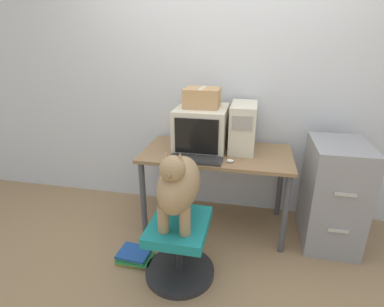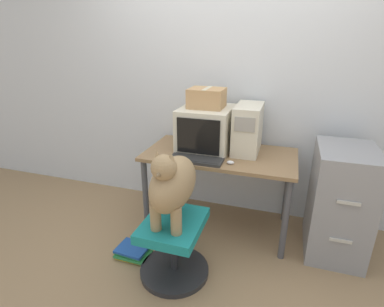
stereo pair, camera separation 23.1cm
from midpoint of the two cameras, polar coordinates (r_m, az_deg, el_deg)
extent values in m
plane|color=#937551|center=(2.66, 5.71, -17.24)|extent=(12.00, 12.00, 0.00)
cube|color=silver|center=(2.84, 10.05, 13.76)|extent=(8.00, 0.05, 2.60)
cube|color=olive|center=(2.60, 7.90, -0.25)|extent=(1.28, 0.67, 0.03)
cylinder|color=#4C4C51|center=(2.67, -6.36, -8.23)|extent=(0.05, 0.05, 0.70)
cylinder|color=#4C4C51|center=(2.48, 19.98, -11.95)|extent=(0.05, 0.05, 0.70)
cylinder|color=#4C4C51|center=(3.13, -2.11, -3.41)|extent=(0.05, 0.05, 0.70)
cylinder|color=#4C4C51|center=(2.98, 19.86, -6.13)|extent=(0.05, 0.05, 0.70)
cube|color=beige|center=(2.63, 5.26, 4.73)|extent=(0.43, 0.48, 0.37)
cube|color=black|center=(2.40, 3.92, 3.18)|extent=(0.36, 0.01, 0.29)
cube|color=beige|center=(2.61, 13.10, 4.59)|extent=(0.21, 0.41, 0.41)
cube|color=#9E998E|center=(2.39, 12.77, 5.35)|extent=(0.16, 0.01, 0.11)
cube|color=#2D2D2D|center=(2.40, 3.53, -1.22)|extent=(0.43, 0.17, 0.02)
cube|color=#292928|center=(2.39, 3.54, -0.91)|extent=(0.40, 0.14, 0.00)
ellipsoid|color=silver|center=(2.37, 10.14, -1.75)|extent=(0.06, 0.04, 0.03)
cylinder|color=#262628|center=(2.41, -0.41, -21.37)|extent=(0.51, 0.51, 0.04)
cylinder|color=#262628|center=(2.29, -0.43, -17.82)|extent=(0.05, 0.05, 0.34)
cube|color=teal|center=(2.16, -0.44, -13.55)|extent=(0.40, 0.50, 0.07)
ellipsoid|color=#9E7F56|center=(2.02, -0.25, -5.80)|extent=(0.26, 0.55, 0.35)
cylinder|color=#9E7F56|center=(2.01, -3.64, -12.03)|extent=(0.07, 0.07, 0.19)
cylinder|color=#9E7F56|center=(1.97, 0.41, -12.78)|extent=(0.07, 0.07, 0.19)
sphere|color=#9E7F56|center=(1.81, -1.75, -2.77)|extent=(0.16, 0.16, 0.16)
cone|color=brown|center=(1.76, -2.56, -4.06)|extent=(0.07, 0.08, 0.07)
cone|color=#9E7F56|center=(1.81, -3.03, -0.48)|extent=(0.06, 0.06, 0.07)
cone|color=#9E7F56|center=(1.78, -0.33, -0.81)|extent=(0.06, 0.06, 0.07)
torus|color=red|center=(1.86, -1.52, -4.26)|extent=(0.12, 0.12, 0.02)
cube|color=gray|center=(2.70, 28.51, -8.17)|extent=(0.43, 0.58, 0.89)
cube|color=beige|center=(2.38, 30.24, -8.21)|extent=(0.15, 0.01, 0.02)
cube|color=beige|center=(2.53, 28.92, -14.40)|extent=(0.15, 0.01, 0.02)
cube|color=tan|center=(2.56, 5.46, 10.45)|extent=(0.29, 0.25, 0.16)
cube|color=beige|center=(2.55, 5.52, 12.25)|extent=(0.04, 0.24, 0.00)
cube|color=gold|center=(2.58, -8.39, -18.52)|extent=(0.25, 0.19, 0.02)
cube|color=#2D8C47|center=(2.55, -8.46, -18.52)|extent=(0.27, 0.17, 0.02)
cube|color=#2D8C47|center=(2.56, -8.69, -17.78)|extent=(0.26, 0.20, 0.02)
cube|color=#1E4C9E|center=(2.54, -8.61, -17.51)|extent=(0.25, 0.21, 0.02)
camera|label=1|loc=(0.12, -87.14, 1.11)|focal=28.00mm
camera|label=2|loc=(0.12, 92.86, -1.11)|focal=28.00mm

